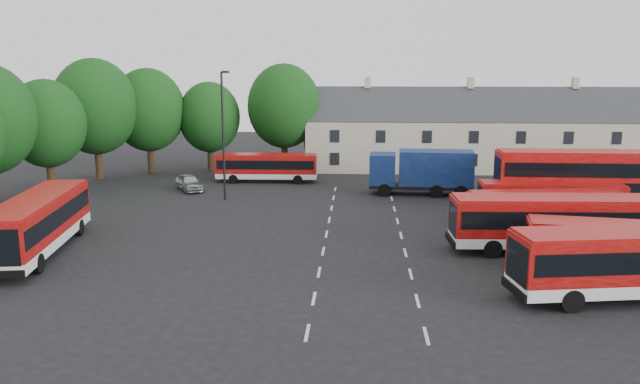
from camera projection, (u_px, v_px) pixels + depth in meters
The scene contains 16 objects.
ground at pixel (325, 242), 40.05m from camera, with size 140.00×140.00×0.00m, color black.
lane_markings at pixel (364, 235), 41.86m from camera, with size 5.15×33.80×0.01m.
treeline at pixel (117, 115), 58.95m from camera, with size 29.92×32.59×12.01m.
terrace_houses at pixel (468, 135), 67.82m from camera, with size 35.70×7.13×10.06m.
bus_row_a at pixel (640, 258), 29.73m from camera, with size 12.47×4.65×3.45m.
bus_row_b at pixel (629, 245), 33.08m from camera, with size 10.66×4.01×2.94m.
bus_row_c at pixel (554, 219), 37.51m from camera, with size 12.24×3.30×3.43m.
bus_row_d at pixel (545, 208), 41.93m from camera, with size 10.38×3.76×2.87m.
bus_row_e at pixel (550, 198), 45.29m from camera, with size 10.20×2.58×2.87m.
bus_dd_south at pixel (579, 179), 46.61m from camera, with size 12.15×2.96×4.97m.
bus_dd_north at pixel (561, 173), 51.82m from camera, with size 10.70×3.73×4.30m.
bus_west at pixel (37, 220), 37.30m from camera, with size 4.60×12.51×3.46m.
bus_north at pixel (267, 165), 60.98m from camera, with size 9.84×2.49×2.77m.
box_truck at pixel (422, 170), 54.81m from camera, with size 9.11×3.34×3.92m.
silver_car at pixel (189, 183), 56.91m from camera, with size 1.72×4.28×1.46m, color #A8AAB0.
lamppost at pixel (223, 132), 52.01m from camera, with size 0.75×0.40×10.78m.
Camera 1 is at (2.05, -38.60, 10.99)m, focal length 35.00 mm.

